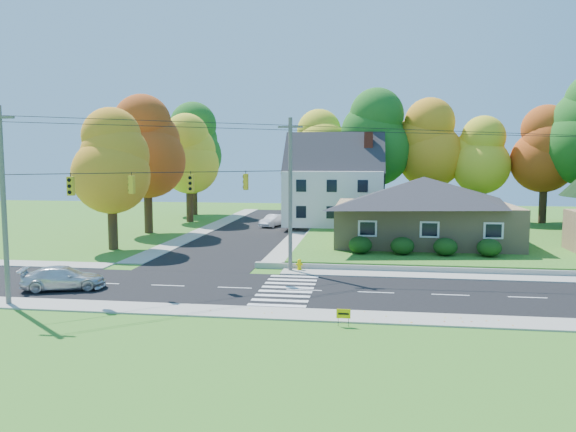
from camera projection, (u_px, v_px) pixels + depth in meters
name	position (u px, v px, depth m)	size (l,w,h in m)	color
ground	(304.00, 290.00, 31.55)	(120.00, 120.00, 0.00)	#3D7923
road_main	(304.00, 290.00, 31.55)	(90.00, 8.00, 0.02)	black
road_cross	(256.00, 229.00, 58.27)	(8.00, 44.00, 0.02)	black
sidewalk_north	(313.00, 272.00, 36.47)	(90.00, 2.00, 0.08)	#9C9A90
sidewalk_south	(292.00, 314.00, 26.62)	(90.00, 2.00, 0.08)	#9C9A90
lawn	(474.00, 238.00, 50.39)	(30.00, 30.00, 0.50)	#3D7923
ranch_house	(423.00, 209.00, 45.86)	(14.60, 10.60, 5.40)	tan
colonial_house	(335.00, 185.00, 58.65)	(10.40, 8.40, 9.60)	silver
hedge_row	(424.00, 246.00, 40.04)	(10.70, 1.70, 1.27)	#163A10
traffic_infrastructure	(304.00, 197.00, 32.37)	(38.10, 10.66, 10.00)	#666059
tree_lot_0	(320.00, 150.00, 64.45)	(6.72, 6.72, 12.51)	#3F2A19
tree_lot_1	(373.00, 138.00, 62.50)	(7.84, 7.84, 14.60)	#3F2A19
tree_lot_2	(427.00, 144.00, 62.71)	(7.28, 7.28, 13.56)	#3F2A19
tree_lot_3	(484.00, 156.00, 61.03)	(6.16, 6.16, 11.47)	#3F2A19
tree_lot_4	(545.00, 149.00, 59.14)	(6.72, 6.72, 12.51)	#3F2A19
tree_west_0	(111.00, 161.00, 45.00)	(6.16, 6.16, 11.47)	#3F2A19
tree_west_1	(147.00, 147.00, 54.85)	(7.28, 7.28, 13.56)	#3F2A19
tree_west_2	(189.00, 154.00, 64.63)	(6.72, 6.72, 12.51)	#3F2A19
tree_west_3	(193.00, 145.00, 72.65)	(7.84, 7.84, 14.60)	#3F2A19
silver_sedan	(64.00, 278.00, 31.64)	(1.84, 4.53, 1.31)	silver
white_car	(273.00, 221.00, 60.61)	(1.37, 3.92, 1.29)	#AFB1C2
fire_hydrant	(299.00, 265.00, 36.98)	(0.46, 0.35, 0.80)	#EED600
yard_sign	(343.00, 314.00, 24.76)	(0.62, 0.04, 0.78)	black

